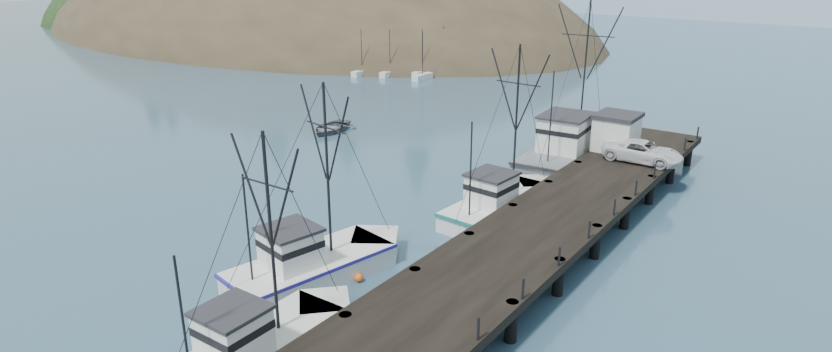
{
  "coord_description": "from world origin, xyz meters",
  "views": [
    {
      "loc": [
        27.52,
        -16.44,
        16.5
      ],
      "look_at": [
        4.57,
        15.64,
        2.5
      ],
      "focal_mm": 28.0,
      "sensor_mm": 36.0,
      "label": 1
    }
  ],
  "objects_px": {
    "pier_shed": "(616,132)",
    "motorboat": "(331,131)",
    "trawler_near": "(263,347)",
    "trawler_far": "(504,203)",
    "work_vessel": "(572,150)",
    "pier": "(553,219)",
    "pickup_truck": "(643,152)",
    "trawler_mid": "(317,263)"
  },
  "relations": [
    {
      "from": "trawler_near",
      "to": "trawler_mid",
      "type": "distance_m",
      "value": 7.59
    },
    {
      "from": "pier",
      "to": "work_vessel",
      "type": "distance_m",
      "value": 15.64
    },
    {
      "from": "pier_shed",
      "to": "motorboat",
      "type": "relative_size",
      "value": 0.62
    },
    {
      "from": "pier",
      "to": "motorboat",
      "type": "relative_size",
      "value": 8.48
    },
    {
      "from": "trawler_near",
      "to": "pier_shed",
      "type": "distance_m",
      "value": 32.12
    },
    {
      "from": "trawler_far",
      "to": "work_vessel",
      "type": "relative_size",
      "value": 0.72
    },
    {
      "from": "pier",
      "to": "trawler_near",
      "type": "xyz_separation_m",
      "value": [
        -5.03,
        -17.45,
        -0.87
      ]
    },
    {
      "from": "trawler_near",
      "to": "pickup_truck",
      "type": "relative_size",
      "value": 1.87
    },
    {
      "from": "pickup_truck",
      "to": "trawler_far",
      "type": "bearing_deg",
      "value": 150.81
    },
    {
      "from": "motorboat",
      "to": "trawler_near",
      "type": "bearing_deg",
      "value": -62.86
    },
    {
      "from": "pier_shed",
      "to": "trawler_mid",
      "type": "bearing_deg",
      "value": -105.53
    },
    {
      "from": "trawler_near",
      "to": "motorboat",
      "type": "xyz_separation_m",
      "value": [
        -22.45,
        28.41,
        -0.82
      ]
    },
    {
      "from": "pier_shed",
      "to": "motorboat",
      "type": "xyz_separation_m",
      "value": [
        -25.97,
        -3.41,
        -3.42
      ]
    },
    {
      "from": "motorboat",
      "to": "pier_shed",
      "type": "bearing_deg",
      "value": -3.69
    },
    {
      "from": "trawler_mid",
      "to": "motorboat",
      "type": "height_order",
      "value": "trawler_mid"
    },
    {
      "from": "trawler_far",
      "to": "pier_shed",
      "type": "bearing_deg",
      "value": 75.79
    },
    {
      "from": "trawler_near",
      "to": "work_vessel",
      "type": "distance_m",
      "value": 32.26
    },
    {
      "from": "pier",
      "to": "motorboat",
      "type": "distance_m",
      "value": 29.62
    },
    {
      "from": "trawler_far",
      "to": "motorboat",
      "type": "height_order",
      "value": "trawler_far"
    },
    {
      "from": "pier",
      "to": "pickup_truck",
      "type": "relative_size",
      "value": 8.05
    },
    {
      "from": "trawler_far",
      "to": "pickup_truck",
      "type": "distance_m",
      "value": 11.74
    },
    {
      "from": "trawler_near",
      "to": "trawler_far",
      "type": "relative_size",
      "value": 0.91
    },
    {
      "from": "trawler_mid",
      "to": "trawler_far",
      "type": "bearing_deg",
      "value": 73.29
    },
    {
      "from": "trawler_mid",
      "to": "work_vessel",
      "type": "distance_m",
      "value": 25.73
    },
    {
      "from": "trawler_near",
      "to": "motorboat",
      "type": "height_order",
      "value": "trawler_near"
    },
    {
      "from": "pier_shed",
      "to": "work_vessel",
      "type": "bearing_deg",
      "value": 172.88
    },
    {
      "from": "work_vessel",
      "to": "pier_shed",
      "type": "distance_m",
      "value": 4.17
    },
    {
      "from": "pier_shed",
      "to": "pickup_truck",
      "type": "distance_m",
      "value": 3.17
    },
    {
      "from": "trawler_far",
      "to": "trawler_near",
      "type": "bearing_deg",
      "value": -91.5
    },
    {
      "from": "trawler_near",
      "to": "trawler_far",
      "type": "distance_m",
      "value": 19.96
    },
    {
      "from": "pickup_truck",
      "to": "trawler_mid",
      "type": "bearing_deg",
      "value": 157.41
    },
    {
      "from": "work_vessel",
      "to": "pickup_truck",
      "type": "height_order",
      "value": "work_vessel"
    },
    {
      "from": "work_vessel",
      "to": "pier_shed",
      "type": "bearing_deg",
      "value": -7.12
    },
    {
      "from": "pier",
      "to": "pier_shed",
      "type": "relative_size",
      "value": 13.75
    },
    {
      "from": "motorboat",
      "to": "pier",
      "type": "bearing_deg",
      "value": -32.92
    },
    {
      "from": "pier_shed",
      "to": "motorboat",
      "type": "height_order",
      "value": "pier_shed"
    },
    {
      "from": "pier",
      "to": "trawler_near",
      "type": "height_order",
      "value": "trawler_near"
    },
    {
      "from": "pier",
      "to": "trawler_near",
      "type": "bearing_deg",
      "value": -106.07
    },
    {
      "from": "work_vessel",
      "to": "motorboat",
      "type": "xyz_separation_m",
      "value": [
        -22.45,
        -3.85,
        -1.23
      ]
    },
    {
      "from": "pickup_truck",
      "to": "pier_shed",
      "type": "bearing_deg",
      "value": 56.0
    },
    {
      "from": "trawler_far",
      "to": "pier_shed",
      "type": "distance_m",
      "value": 12.51
    },
    {
      "from": "pier",
      "to": "trawler_mid",
      "type": "height_order",
      "value": "trawler_mid"
    }
  ]
}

